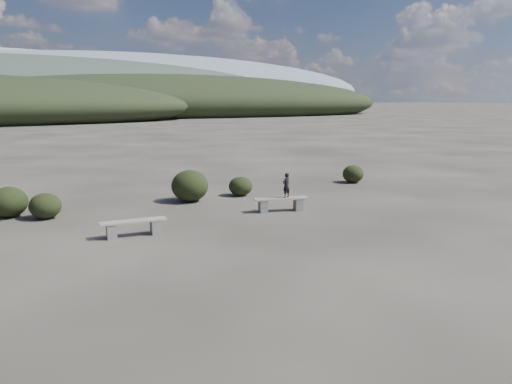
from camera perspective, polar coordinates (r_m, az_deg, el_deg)
ground at (r=13.22m, az=7.69°, el=-7.10°), size 1200.00×1200.00×0.00m
bench_left at (r=15.18m, az=-13.80°, el=-3.85°), size 1.96×0.55×0.48m
bench_right at (r=18.03m, az=2.86°, el=-1.28°), size 2.02×0.89×0.50m
seated_person at (r=17.97m, az=3.48°, el=0.77°), size 0.38×0.30×0.90m
shrub_a at (r=18.34m, az=-22.95°, el=-1.47°), size 1.06×1.06×0.87m
shrub_b at (r=19.89m, az=-7.58°, el=0.71°), size 1.46×1.46×1.25m
shrub_c at (r=20.95m, az=-1.77°, el=0.67°), size 1.00×1.00×0.80m
shrub_e at (r=24.71m, az=11.04°, el=2.04°), size 1.02×1.02×0.85m
shrub_f at (r=19.07m, az=-26.42°, el=-1.03°), size 1.25×1.25×1.06m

